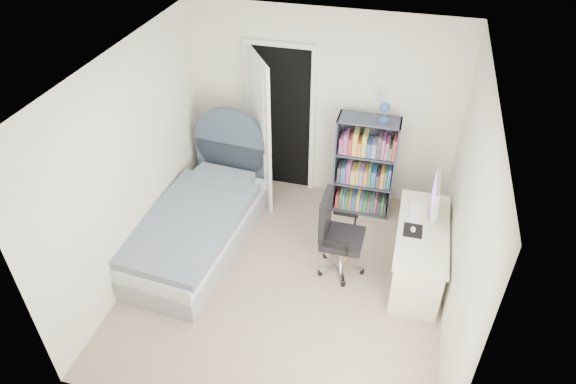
% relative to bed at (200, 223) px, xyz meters
% --- Properties ---
extents(room_shell, '(3.50, 3.70, 2.60)m').
position_rel_bed_xyz_m(room_shell, '(1.16, -0.32, 0.95)').
color(room_shell, gray).
rests_on(room_shell, ground).
extents(door, '(0.92, 0.70, 2.06)m').
position_rel_bed_xyz_m(door, '(0.50, 1.23, 0.73)').
color(door, black).
rests_on(door, ground).
extents(bed, '(1.20, 2.26, 1.35)m').
position_rel_bed_xyz_m(bed, '(0.00, 0.00, 0.00)').
color(bed, gray).
rests_on(bed, ground).
extents(nightstand, '(0.38, 0.38, 0.56)m').
position_rel_bed_xyz_m(nightstand, '(0.04, 1.29, 0.06)').
color(nightstand, tan).
rests_on(nightstand, ground).
extents(floor_lamp, '(0.21, 0.21, 1.44)m').
position_rel_bed_xyz_m(floor_lamp, '(0.47, 1.13, 0.28)').
color(floor_lamp, silver).
rests_on(floor_lamp, ground).
extents(bookcase, '(0.75, 0.32, 1.59)m').
position_rel_bed_xyz_m(bookcase, '(1.80, 1.15, 0.33)').
color(bookcase, '#383D4D').
rests_on(bookcase, ground).
extents(desk, '(0.54, 1.36, 1.12)m').
position_rel_bed_xyz_m(desk, '(2.56, 0.12, 0.06)').
color(desk, beige).
rests_on(desk, ground).
extents(office_chair, '(0.52, 0.54, 1.03)m').
position_rel_bed_xyz_m(office_chair, '(1.64, -0.03, 0.26)').
color(office_chair, silver).
rests_on(office_chair, ground).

